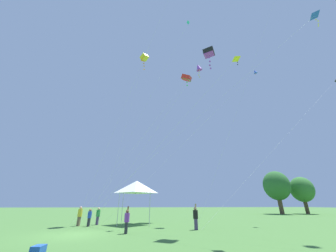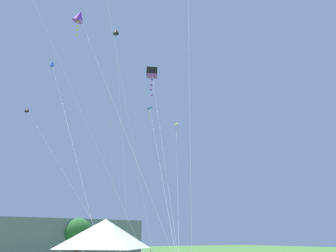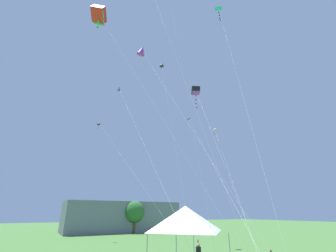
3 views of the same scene
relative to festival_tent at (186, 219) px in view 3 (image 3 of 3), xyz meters
The scene contains 13 objects.
distant_building 43.37m from the festival_tent, 76.27° to the left, with size 24.48×10.14×6.22m, color slate.
tree_far_right 44.59m from the festival_tent, 70.39° to the left, with size 3.55×3.20×5.36m.
tree_far_centre 38.85m from the festival_tent, 72.83° to the left, with size 4.19×3.77×6.32m.
festival_tent is the anchor object (origin of this frame).
kite_blue_diamond_0 23.01m from the festival_tent, 89.20° to the left, with size 1.02×19.98×20.40m.
kite_yellow_delta_1 15.28m from the festival_tent, 39.64° to the left, with size 9.09×13.00×13.32m.
kite_black_diamond_3 29.48m from the festival_tent, 67.25° to the left, with size 3.30×11.99×27.31m.
kite_red_box_4 20.41m from the festival_tent, 124.78° to the left, with size 6.61×13.27×23.00m.
kite_blue_delta_5 22.81m from the festival_tent, 54.03° to the left, with size 10.90×21.47×17.67m.
kite_purple_diamond_7 18.45m from the festival_tent, 89.55° to the left, with size 1.85×14.42×20.97m.
kite_black_diamond_8 33.04m from the festival_tent, 89.13° to the left, with size 4.77×24.00×19.82m.
kite_cyan_delta_9 24.91m from the festival_tent, 25.82° to the left, with size 8.17×10.02×27.48m.
kite_black_box_10 16.33m from the festival_tent, 47.79° to the left, with size 5.40×11.74×17.20m.
Camera 3 is at (-13.35, -7.15, 3.92)m, focal length 24.00 mm.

